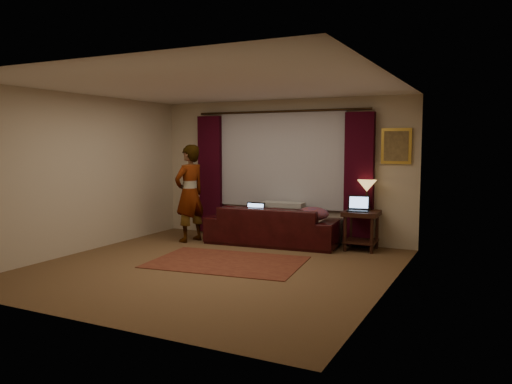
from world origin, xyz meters
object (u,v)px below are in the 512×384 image
Objects in this scene: sofa at (273,218)px; laptop_table at (358,204)px; laptop_sofa at (252,211)px; person at (190,193)px; tiffany_lamp at (367,195)px; end_table at (361,231)px.

sofa reaches higher than laptop_table.
laptop_sofa is 1.21m from person.
end_table is at bearing -111.26° from tiffany_lamp.
end_table is 1.73× the size of laptop_table.
end_table is (1.87, 0.37, -0.27)m from laptop_sofa.
sofa is 1.54m from laptop_table.
laptop_sofa is 0.59× the size of end_table.
sofa is 6.00× the size of laptop_sofa.
end_table is 1.28× the size of tiffany_lamp.
sofa is 3.53× the size of end_table.
sofa is 1.32× the size of person.
person is (-1.46, -0.45, 0.41)m from sofa.
laptop_sofa is 1.93m from end_table.
tiffany_lamp is at bearing 15.68° from laptop_sofa.
person reaches higher than tiffany_lamp.
end_table is 3.13m from person.
laptop_sofa is at bearing -179.37° from laptop_table.
person is at bearing -177.97° from laptop_table.
tiffany_lamp is at bearing 54.35° from laptop_table.
laptop_table is (-0.05, -0.06, 0.46)m from end_table.
laptop_sofa is 2.01m from tiffany_lamp.
sofa reaches higher than laptop_sofa.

